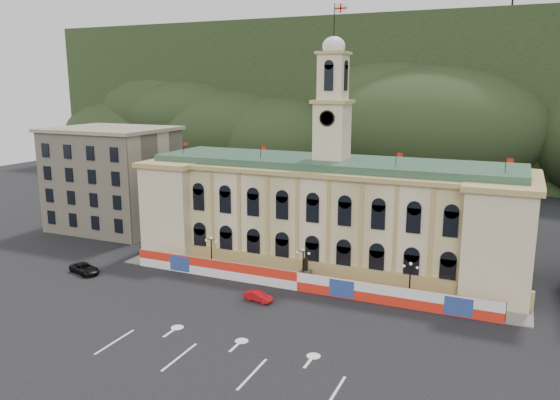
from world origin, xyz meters
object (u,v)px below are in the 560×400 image
at_px(statue, 306,275).
at_px(black_suv, 85,269).
at_px(red_sedan, 258,296).
at_px(lamp_center, 303,263).

bearing_deg(statue, black_suv, -163.23).
relative_size(statue, black_suv, 0.66).
xyz_separation_m(red_sedan, black_suv, (-26.89, -0.87, 0.09)).
bearing_deg(statue, red_sedan, -110.85).
distance_m(statue, red_sedan, 8.76).
distance_m(red_sedan, black_suv, 26.91).
bearing_deg(black_suv, red_sedan, -70.78).
xyz_separation_m(statue, lamp_center, (0.00, -1.00, 1.89)).
height_order(statue, lamp_center, lamp_center).
xyz_separation_m(lamp_center, black_suv, (-30.00, -8.04, -2.36)).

